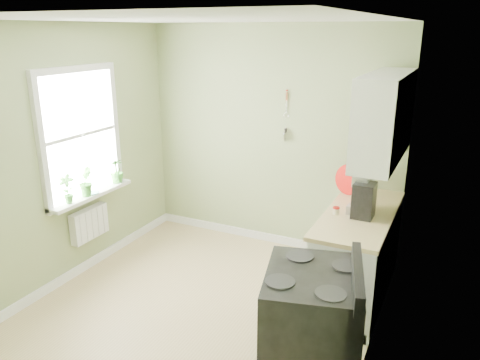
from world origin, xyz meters
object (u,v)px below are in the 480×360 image
at_px(kettle, 353,179).
at_px(coffee_maker, 363,201).
at_px(stove, 311,331).
at_px(stand_mixer, 363,193).

height_order(kettle, coffee_maker, coffee_maker).
bearing_deg(stove, kettle, 95.92).
relative_size(stand_mixer, coffee_maker, 1.25).
bearing_deg(stand_mixer, coffee_maker, -75.36).
xyz_separation_m(stand_mixer, kettle, (-0.24, 0.67, -0.08)).
bearing_deg(coffee_maker, kettle, 108.70).
relative_size(stove, stand_mixer, 2.58).
bearing_deg(stand_mixer, kettle, 109.70).
height_order(stove, stand_mixer, stand_mixer).
bearing_deg(stove, stand_mixer, 89.58).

